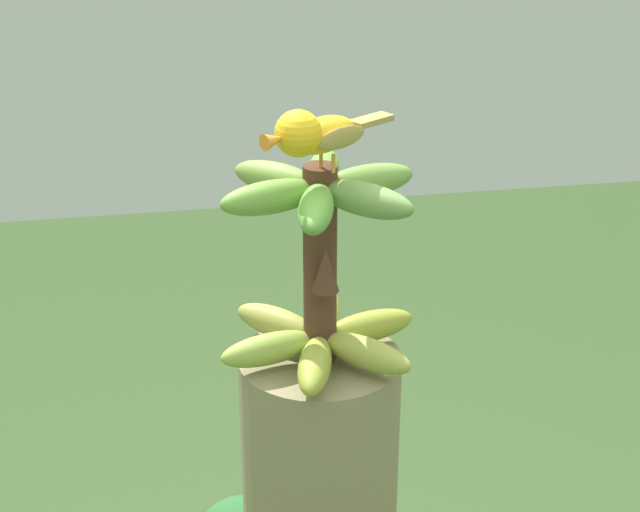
{
  "coord_description": "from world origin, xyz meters",
  "views": [
    {
      "loc": [
        1.2,
        -0.21,
        2.05
      ],
      "look_at": [
        0.0,
        0.0,
        1.5
      ],
      "focal_mm": 55.91,
      "sensor_mm": 36.0,
      "label": 1
    }
  ],
  "objects": [
    {
      "name": "perched_bird",
      "position": [
        0.03,
        -0.01,
        1.68
      ],
      "size": [
        0.13,
        0.19,
        0.09
      ],
      "color": "#C68933",
      "rests_on": "banana_bunch"
    },
    {
      "name": "banana_bunch",
      "position": [
        0.0,
        0.0,
        1.49
      ],
      "size": [
        0.29,
        0.29,
        0.28
      ],
      "color": "#4C2D1E",
      "rests_on": "banana_tree"
    }
  ]
}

